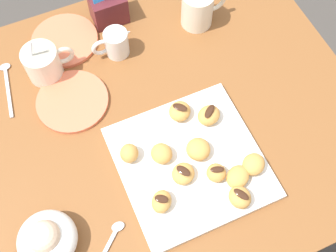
{
  "coord_description": "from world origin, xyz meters",
  "views": [
    {
      "loc": [
        -0.17,
        -0.45,
        1.61
      ],
      "look_at": [
        0.01,
        -0.04,
        0.74
      ],
      "focal_mm": 45.56,
      "sensor_mm": 36.0,
      "label": 1
    }
  ],
  "objects_px": {
    "saucer_coral_right": "(72,101)",
    "beignet_7": "(216,173)",
    "beignet_2": "(183,174)",
    "coffee_mug_cream_right": "(198,8)",
    "beignet_6": "(180,111)",
    "dining_table": "(159,140)",
    "beignet_0": "(209,115)",
    "beignet_5": "(162,202)",
    "pastry_plate_square": "(190,162)",
    "saucer_coral_left": "(65,40)",
    "beignet_1": "(162,154)",
    "beignet_9": "(129,153)",
    "ice_cream_bowl": "(47,239)",
    "cream_pitcher_white": "(116,43)",
    "beignet_8": "(254,164)",
    "beignet_10": "(240,197)",
    "beignet_3": "(198,149)",
    "coffee_mug_cream_left": "(43,63)",
    "sugar_caddy": "(108,8)",
    "beignet_4": "(238,177)"
  },
  "relations": [
    {
      "from": "beignet_6",
      "to": "saucer_coral_right",
      "type": "bearing_deg",
      "value": 146.6
    },
    {
      "from": "coffee_mug_cream_left",
      "to": "beignet_5",
      "type": "bearing_deg",
      "value": -73.61
    },
    {
      "from": "beignet_2",
      "to": "beignet_7",
      "type": "height_order",
      "value": "beignet_7"
    },
    {
      "from": "pastry_plate_square",
      "to": "beignet_6",
      "type": "bearing_deg",
      "value": 77.0
    },
    {
      "from": "pastry_plate_square",
      "to": "ice_cream_bowl",
      "type": "height_order",
      "value": "ice_cream_bowl"
    },
    {
      "from": "saucer_coral_left",
      "to": "beignet_1",
      "type": "xyz_separation_m",
      "value": [
        0.1,
        -0.41,
        0.03
      ]
    },
    {
      "from": "saucer_coral_right",
      "to": "beignet_0",
      "type": "distance_m",
      "value": 0.33
    },
    {
      "from": "beignet_6",
      "to": "cream_pitcher_white",
      "type": "bearing_deg",
      "value": 105.53
    },
    {
      "from": "sugar_caddy",
      "to": "beignet_7",
      "type": "xyz_separation_m",
      "value": [
        0.06,
        -0.52,
        -0.01
      ]
    },
    {
      "from": "sugar_caddy",
      "to": "beignet_7",
      "type": "distance_m",
      "value": 0.52
    },
    {
      "from": "cream_pitcher_white",
      "to": "beignet_8",
      "type": "bearing_deg",
      "value": -69.52
    },
    {
      "from": "coffee_mug_cream_right",
      "to": "beignet_0",
      "type": "bearing_deg",
      "value": -110.84
    },
    {
      "from": "ice_cream_bowl",
      "to": "beignet_2",
      "type": "bearing_deg",
      "value": 3.39
    },
    {
      "from": "sugar_caddy",
      "to": "dining_table",
      "type": "bearing_deg",
      "value": -89.65
    },
    {
      "from": "beignet_0",
      "to": "beignet_9",
      "type": "distance_m",
      "value": 0.2
    },
    {
      "from": "cream_pitcher_white",
      "to": "beignet_9",
      "type": "height_order",
      "value": "cream_pitcher_white"
    },
    {
      "from": "beignet_2",
      "to": "coffee_mug_cream_right",
      "type": "bearing_deg",
      "value": 60.41
    },
    {
      "from": "coffee_mug_cream_left",
      "to": "beignet_6",
      "type": "bearing_deg",
      "value": -44.93
    },
    {
      "from": "beignet_7",
      "to": "beignet_8",
      "type": "xyz_separation_m",
      "value": [
        0.08,
        -0.01,
        -0.0
      ]
    },
    {
      "from": "saucer_coral_right",
      "to": "beignet_2",
      "type": "relative_size",
      "value": 3.38
    },
    {
      "from": "beignet_2",
      "to": "beignet_5",
      "type": "height_order",
      "value": "beignet_5"
    },
    {
      "from": "beignet_0",
      "to": "beignet_7",
      "type": "height_order",
      "value": "beignet_7"
    },
    {
      "from": "beignet_2",
      "to": "beignet_9",
      "type": "distance_m",
      "value": 0.13
    },
    {
      "from": "sugar_caddy",
      "to": "saucer_coral_left",
      "type": "bearing_deg",
      "value": -169.23
    },
    {
      "from": "saucer_coral_right",
      "to": "beignet_7",
      "type": "height_order",
      "value": "beignet_7"
    },
    {
      "from": "beignet_6",
      "to": "dining_table",
      "type": "bearing_deg",
      "value": 151.63
    },
    {
      "from": "pastry_plate_square",
      "to": "coffee_mug_cream_right",
      "type": "xyz_separation_m",
      "value": [
        0.19,
        0.36,
        0.05
      ]
    },
    {
      "from": "cream_pitcher_white",
      "to": "beignet_8",
      "type": "relative_size",
      "value": 1.97
    },
    {
      "from": "beignet_10",
      "to": "coffee_mug_cream_left",
      "type": "bearing_deg",
      "value": 119.83
    },
    {
      "from": "saucer_coral_left",
      "to": "beignet_1",
      "type": "relative_size",
      "value": 3.5
    },
    {
      "from": "pastry_plate_square",
      "to": "saucer_coral_right",
      "type": "distance_m",
      "value": 0.32
    },
    {
      "from": "cream_pitcher_white",
      "to": "beignet_8",
      "type": "height_order",
      "value": "cream_pitcher_white"
    },
    {
      "from": "beignet_9",
      "to": "beignet_4",
      "type": "bearing_deg",
      "value": -36.69
    },
    {
      "from": "saucer_coral_right",
      "to": "beignet_3",
      "type": "xyz_separation_m",
      "value": [
        0.22,
        -0.25,
        0.03
      ]
    },
    {
      "from": "beignet_3",
      "to": "beignet_8",
      "type": "distance_m",
      "value": 0.12
    },
    {
      "from": "beignet_3",
      "to": "beignet_4",
      "type": "distance_m",
      "value": 0.1
    },
    {
      "from": "beignet_1",
      "to": "beignet_2",
      "type": "xyz_separation_m",
      "value": [
        0.02,
        -0.06,
        -0.0
      ]
    },
    {
      "from": "beignet_5",
      "to": "beignet_6",
      "type": "xyz_separation_m",
      "value": [
        0.12,
        0.18,
        0.0
      ]
    },
    {
      "from": "beignet_2",
      "to": "beignet_10",
      "type": "bearing_deg",
      "value": -48.3
    },
    {
      "from": "coffee_mug_cream_right",
      "to": "ice_cream_bowl",
      "type": "height_order",
      "value": "coffee_mug_cream_right"
    },
    {
      "from": "sugar_caddy",
      "to": "beignet_3",
      "type": "xyz_separation_m",
      "value": [
        0.04,
        -0.46,
        -0.01
      ]
    },
    {
      "from": "coffee_mug_cream_right",
      "to": "saucer_coral_right",
      "type": "relative_size",
      "value": 0.87
    },
    {
      "from": "saucer_coral_right",
      "to": "beignet_7",
      "type": "distance_m",
      "value": 0.39
    },
    {
      "from": "beignet_3",
      "to": "ice_cream_bowl",
      "type": "bearing_deg",
      "value": -171.18
    },
    {
      "from": "coffee_mug_cream_right",
      "to": "beignet_3",
      "type": "distance_m",
      "value": 0.39
    },
    {
      "from": "saucer_coral_left",
      "to": "dining_table",
      "type": "bearing_deg",
      "value": -65.99
    },
    {
      "from": "beignet_2",
      "to": "saucer_coral_right",
      "type": "bearing_deg",
      "value": 119.58
    },
    {
      "from": "beignet_5",
      "to": "beignet_10",
      "type": "height_order",
      "value": "beignet_10"
    },
    {
      "from": "saucer_coral_right",
      "to": "beignet_0",
      "type": "height_order",
      "value": "beignet_0"
    },
    {
      "from": "beignet_5",
      "to": "beignet_10",
      "type": "distance_m",
      "value": 0.16
    }
  ]
}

